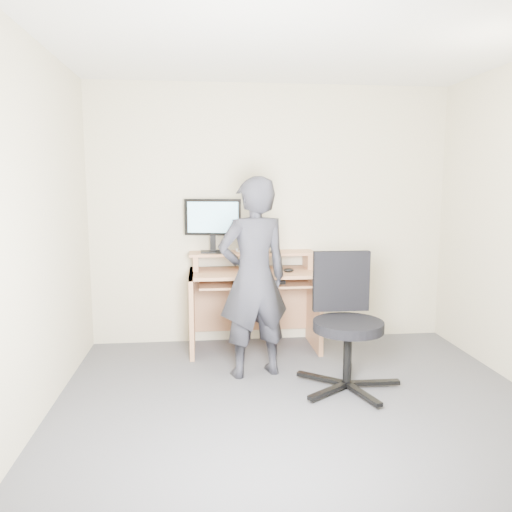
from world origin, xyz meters
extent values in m
plane|color=#5A5A5F|center=(0.00, 0.00, 0.00)|extent=(3.50, 3.50, 0.00)
cube|color=beige|center=(0.00, 1.75, 1.25)|extent=(3.50, 0.02, 2.50)
cube|color=white|center=(0.00, 0.00, 2.50)|extent=(3.50, 3.50, 0.02)
cube|color=tan|center=(-0.78, 1.45, 0.38)|extent=(0.04, 0.60, 0.75)
cube|color=tan|center=(0.38, 1.45, 0.38)|extent=(0.04, 0.60, 0.75)
cube|color=tan|center=(-0.20, 1.45, 0.73)|extent=(1.20, 0.60, 0.03)
cube|color=tan|center=(-0.20, 1.37, 0.64)|extent=(1.02, 0.38, 0.02)
cube|color=tan|center=(-0.74, 1.60, 0.82)|extent=(0.05, 0.28, 0.15)
cube|color=tan|center=(0.34, 1.60, 0.82)|extent=(0.05, 0.28, 0.15)
cube|color=tan|center=(-0.20, 1.60, 0.90)|extent=(1.20, 0.30, 0.02)
cube|color=tan|center=(-0.20, 1.74, 0.42)|extent=(1.20, 0.03, 0.65)
cube|color=black|center=(-0.57, 1.59, 0.92)|extent=(0.23, 0.15, 0.02)
cube|color=black|center=(-0.57, 1.62, 1.00)|extent=(0.05, 0.04, 0.15)
cube|color=black|center=(-0.57, 1.59, 1.25)|extent=(0.53, 0.15, 0.34)
cube|color=#93DDFF|center=(-0.57, 1.57, 1.25)|extent=(0.47, 0.10, 0.29)
cube|color=black|center=(-0.22, 1.64, 1.01)|extent=(0.10, 0.14, 0.20)
cylinder|color=#B1B1B5|center=(-0.18, 1.57, 1.01)|extent=(0.10, 0.10, 0.19)
cube|color=black|center=(0.00, 1.56, 0.92)|extent=(0.09, 0.14, 0.01)
cube|color=black|center=(-0.53, 1.51, 0.93)|extent=(0.05, 0.05, 0.03)
torus|color=silver|center=(-0.27, 1.65, 0.92)|extent=(0.19, 0.19, 0.06)
cube|color=black|center=(-0.16, 1.36, 0.67)|extent=(0.47, 0.21, 0.03)
ellipsoid|color=black|center=(0.11, 1.35, 0.77)|extent=(0.11, 0.09, 0.04)
cube|color=black|center=(0.62, 0.43, 0.04)|extent=(0.40, 0.06, 0.03)
cube|color=black|center=(0.48, 0.63, 0.04)|extent=(0.18, 0.40, 0.03)
cube|color=black|center=(0.24, 0.56, 0.04)|extent=(0.35, 0.29, 0.03)
cube|color=black|center=(0.23, 0.31, 0.04)|extent=(0.36, 0.27, 0.03)
cube|color=black|center=(0.47, 0.23, 0.04)|extent=(0.17, 0.40, 0.03)
cylinder|color=black|center=(0.41, 0.43, 0.27)|extent=(0.06, 0.06, 0.42)
cylinder|color=black|center=(0.41, 0.43, 0.50)|extent=(0.53, 0.53, 0.07)
cube|color=black|center=(0.41, 0.66, 0.80)|extent=(0.45, 0.07, 0.48)
imported|color=black|center=(-0.27, 0.81, 0.81)|extent=(0.67, 0.53, 1.62)
camera|label=1|loc=(-0.67, -3.10, 1.56)|focal=35.00mm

